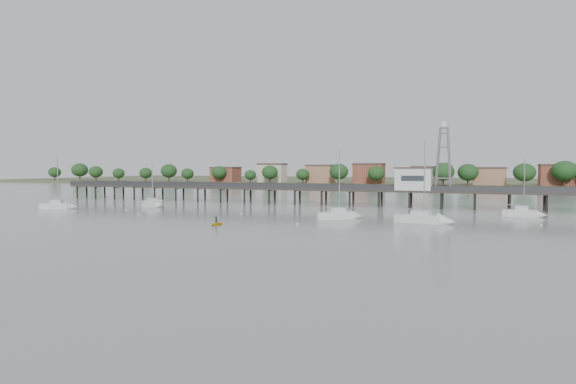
% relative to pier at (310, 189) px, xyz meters
% --- Properties ---
extents(ground_plane, '(500.00, 500.00, 0.00)m').
position_rel_pier_xyz_m(ground_plane, '(0.00, -60.00, -3.79)').
color(ground_plane, slate).
rests_on(ground_plane, ground).
extents(pier, '(150.00, 5.00, 5.50)m').
position_rel_pier_xyz_m(pier, '(0.00, 0.00, 0.00)').
color(pier, '#2D2823').
rests_on(pier, ground).
extents(pier_building, '(8.40, 5.40, 5.30)m').
position_rel_pier_xyz_m(pier_building, '(25.00, 0.00, 2.87)').
color(pier_building, silver).
rests_on(pier_building, ground).
extents(lattice_tower, '(3.20, 3.20, 15.50)m').
position_rel_pier_xyz_m(lattice_tower, '(31.50, 0.00, 7.31)').
color(lattice_tower, slate).
rests_on(lattice_tower, ground).
extents(sailboat_d, '(9.38, 4.34, 14.86)m').
position_rel_pier_xyz_m(sailboat_d, '(31.16, -31.13, -3.16)').
color(sailboat_d, silver).
rests_on(sailboat_d, ground).
extents(sailboat_c, '(7.79, 6.19, 12.96)m').
position_rel_pier_xyz_m(sailboat_c, '(16.00, -29.64, -3.15)').
color(sailboat_c, silver).
rests_on(sailboat_c, ground).
extents(sailboat_e, '(6.97, 2.62, 11.39)m').
position_rel_pier_xyz_m(sailboat_e, '(47.32, -14.03, -3.14)').
color(sailboat_e, silver).
rests_on(sailboat_e, ground).
extents(sailboat_b, '(6.78, 4.14, 10.97)m').
position_rel_pier_xyz_m(sailboat_b, '(-31.81, -20.30, -3.14)').
color(sailboat_b, silver).
rests_on(sailboat_b, ground).
extents(sailboat_a, '(7.48, 4.85, 12.07)m').
position_rel_pier_xyz_m(sailboat_a, '(-47.84, -32.02, -3.15)').
color(sailboat_a, silver).
rests_on(sailboat_a, ground).
extents(white_tender, '(3.33, 1.93, 1.22)m').
position_rel_pier_xyz_m(white_tender, '(-39.51, -8.87, -3.42)').
color(white_tender, silver).
rests_on(white_tender, ground).
extents(yellow_dinghy, '(2.08, 0.71, 2.88)m').
position_rel_pier_xyz_m(yellow_dinghy, '(-0.82, -45.98, -3.79)').
color(yellow_dinghy, yellow).
rests_on(yellow_dinghy, ground).
extents(dinghy_occupant, '(0.45, 1.22, 0.29)m').
position_rel_pier_xyz_m(dinghy_occupant, '(-0.82, -45.98, -3.79)').
color(dinghy_occupant, black).
rests_on(dinghy_occupant, ground).
extents(mooring_buoys, '(80.79, 17.75, 0.39)m').
position_rel_pier_xyz_m(mooring_buoys, '(4.28, -30.96, -3.71)').
color(mooring_buoys, beige).
rests_on(mooring_buoys, ground).
extents(far_shore, '(500.00, 170.00, 10.40)m').
position_rel_pier_xyz_m(far_shore, '(0.36, 179.58, -2.85)').
color(far_shore, '#475133').
rests_on(far_shore, ground).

